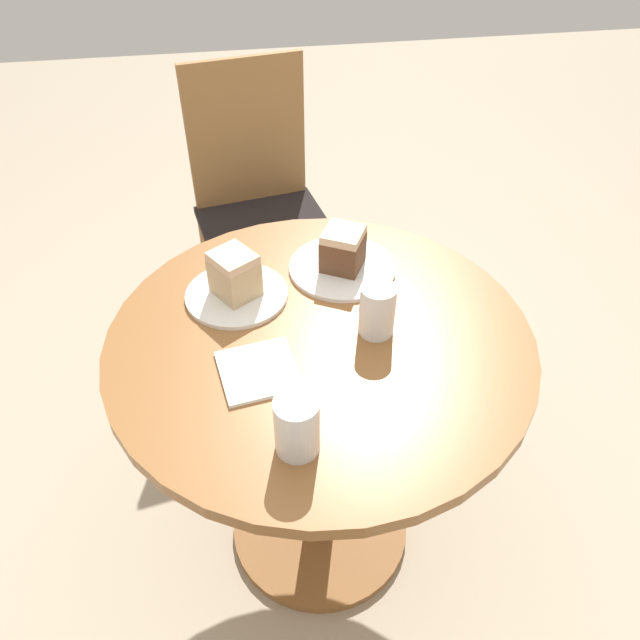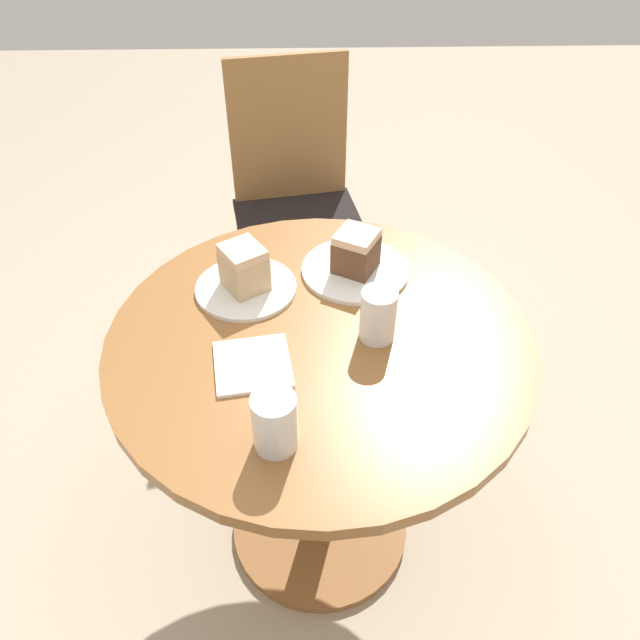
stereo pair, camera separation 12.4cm
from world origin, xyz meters
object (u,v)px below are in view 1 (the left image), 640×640
plate_far (237,294)px  glass_lemonade (377,313)px  cake_slice_far (234,274)px  cake_slice_near (343,249)px  glass_water (297,427)px  chair (263,213)px  plate_near (342,267)px

plate_far → glass_lemonade: bearing=-29.6°
cake_slice_far → cake_slice_near: bearing=13.7°
plate_far → glass_water: size_ratio=1.98×
chair → plate_far: bearing=-108.4°
cake_slice_near → glass_lemonade: glass_lemonade is taller
plate_far → cake_slice_far: 0.06m
plate_far → glass_lemonade: size_ratio=2.00×
chair → cake_slice_near: bearing=-88.5°
chair → glass_lemonade: 0.95m
plate_far → glass_water: glass_water is taller
cake_slice_near → glass_water: (-0.17, -0.48, -0.01)m
plate_near → cake_slice_far: (-0.24, -0.06, 0.06)m
chair → plate_far: 0.78m
chair → glass_lemonade: size_ratio=8.55×
glass_water → cake_slice_near: bearing=70.7°
glass_water → chair: bearing=88.5°
chair → cake_slice_far: size_ratio=8.00×
cake_slice_far → glass_lemonade: same height
chair → glass_water: 1.19m
plate_near → plate_far: (-0.24, -0.06, 0.00)m
plate_near → chair: bearing=101.5°
glass_lemonade → plate_far: bearing=150.4°
chair → cake_slice_near: size_ratio=8.11×
plate_far → chair: bearing=81.7°
chair → cake_slice_near: 0.75m
plate_near → plate_far: bearing=-166.3°
cake_slice_near → cake_slice_far: 0.25m
chair → glass_lemonade: (0.17, -0.89, 0.30)m
glass_lemonade → plate_near: bearing=97.6°
glass_water → cake_slice_far: bearing=100.5°
cake_slice_far → plate_near: bearing=13.7°
plate_far → glass_lemonade: (0.27, -0.16, 0.04)m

